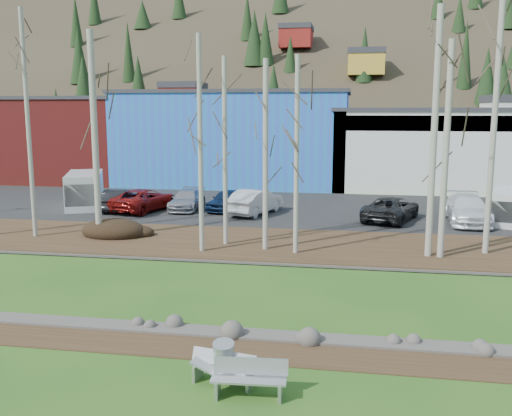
% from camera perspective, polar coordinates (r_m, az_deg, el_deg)
% --- Properties ---
extents(ground, '(200.00, 200.00, 0.00)m').
position_cam_1_polar(ground, '(15.03, -9.69, -16.54)').
color(ground, '#275118').
rests_on(ground, ground).
extents(dirt_strip, '(80.00, 1.80, 0.03)m').
position_cam_1_polar(dirt_strip, '(16.83, -7.27, -13.44)').
color(dirt_strip, '#382616').
rests_on(dirt_strip, ground).
extents(near_bank_rocks, '(80.00, 0.80, 0.50)m').
position_cam_1_polar(near_bank_rocks, '(17.72, -6.30, -12.25)').
color(near_bank_rocks, '#47423D').
rests_on(near_bank_rocks, ground).
extents(river, '(80.00, 8.00, 0.90)m').
position_cam_1_polar(river, '(21.45, -3.27, -8.23)').
color(river, '#121C33').
rests_on(river, ground).
extents(far_bank_rocks, '(80.00, 0.80, 0.46)m').
position_cam_1_polar(far_bank_rocks, '(25.30, -1.18, -5.41)').
color(far_bank_rocks, '#47423D').
rests_on(far_bank_rocks, ground).
extents(far_bank, '(80.00, 7.00, 0.15)m').
position_cam_1_polar(far_bank, '(28.33, 0.05, -3.59)').
color(far_bank, '#382616').
rests_on(far_bank, ground).
extents(parking_lot, '(80.00, 14.00, 0.14)m').
position_cam_1_polar(parking_lot, '(38.52, 2.67, -0.02)').
color(parking_lot, black).
rests_on(parking_lot, ground).
extents(building_brick, '(16.32, 12.24, 7.80)m').
position_cam_1_polar(building_brick, '(59.13, -19.38, 6.61)').
color(building_brick, maroon).
rests_on(building_brick, ground).
extents(building_blue, '(20.40, 12.24, 8.30)m').
position_cam_1_polar(building_blue, '(52.81, -1.92, 7.11)').
color(building_blue, blue).
rests_on(building_blue, ground).
extents(building_white, '(18.36, 12.24, 6.80)m').
position_cam_1_polar(building_white, '(52.27, 17.90, 5.80)').
color(building_white, silver).
rests_on(building_white, ground).
extents(hillside, '(160.00, 72.00, 35.00)m').
position_cam_1_polar(hillside, '(97.39, 7.22, 16.14)').
color(hillside, '#342B1E').
rests_on(hillside, ground).
extents(bench_intact, '(1.79, 0.66, 0.88)m').
position_cam_1_polar(bench_intact, '(13.89, -0.67, -16.68)').
color(bench_intact, '#B5B6BA').
rests_on(bench_intact, ground).
extents(bench_damaged, '(1.75, 0.84, 0.75)m').
position_cam_1_polar(bench_damaged, '(14.55, -3.24, -15.70)').
color(bench_damaged, '#B5B6BA').
rests_on(bench_damaged, ground).
extents(litter_bin, '(0.59, 0.59, 0.90)m').
position_cam_1_polar(litter_bin, '(14.66, -3.25, -15.18)').
color(litter_bin, '#B5B6BA').
rests_on(litter_bin, ground).
extents(seagull, '(0.44, 0.20, 0.31)m').
position_cam_1_polar(seagull, '(15.16, 1.26, -15.43)').
color(seagull, gold).
rests_on(seagull, ground).
extents(dirt_mound, '(3.38, 2.39, 0.66)m').
position_cam_1_polar(dirt_mound, '(30.65, -14.06, -2.08)').
color(dirt_mound, black).
rests_on(dirt_mound, far_bank).
extents(birch_1, '(0.22, 0.22, 11.44)m').
position_cam_1_polar(birch_1, '(31.17, -21.83, 7.70)').
color(birch_1, '#B9B5A8').
rests_on(birch_1, far_bank).
extents(birch_2, '(0.32, 0.32, 10.33)m').
position_cam_1_polar(birch_2, '(29.76, -15.82, 6.89)').
color(birch_2, '#B9B5A8').
rests_on(birch_2, far_bank).
extents(birch_3, '(0.22, 0.22, 9.80)m').
position_cam_1_polar(birch_3, '(26.01, -5.60, 6.26)').
color(birch_3, '#B9B5A8').
rests_on(birch_3, far_bank).
extents(birch_4, '(0.25, 0.25, 8.75)m').
position_cam_1_polar(birch_4, '(26.30, 0.96, 5.20)').
color(birch_4, '#B9B5A8').
rests_on(birch_4, far_bank).
extents(birch_5, '(0.22, 0.22, 8.96)m').
position_cam_1_polar(birch_5, '(27.35, -3.13, 5.58)').
color(birch_5, '#B9B5A8').
rests_on(birch_5, far_bank).
extents(birch_6, '(0.22, 0.22, 8.86)m').
position_cam_1_polar(birch_6, '(25.62, 4.08, 5.17)').
color(birch_6, '#B9B5A8').
rests_on(birch_6, far_bank).
extents(birch_7, '(0.29, 0.29, 10.85)m').
position_cam_1_polar(birch_7, '(26.11, 17.38, 7.04)').
color(birch_7, '#B9B5A8').
rests_on(birch_7, far_bank).
extents(birch_8, '(0.28, 0.28, 9.42)m').
position_cam_1_polar(birch_8, '(26.11, 18.46, 5.41)').
color(birch_8, '#B9B5A8').
rests_on(birch_8, far_bank).
extents(birch_9, '(0.26, 0.26, 12.36)m').
position_cam_1_polar(birch_9, '(27.51, 22.75, 8.42)').
color(birch_9, '#B9B5A8').
rests_on(birch_9, far_bank).
extents(car_0, '(1.75, 4.26, 1.37)m').
position_cam_1_polar(car_0, '(38.33, -13.56, 0.81)').
color(car_0, black).
rests_on(car_0, parking_lot).
extents(car_1, '(3.64, 5.63, 1.44)m').
position_cam_1_polar(car_1, '(37.76, -11.11, 0.82)').
color(car_1, maroon).
rests_on(car_1, parking_lot).
extents(car_2, '(1.98, 4.48, 1.28)m').
position_cam_1_polar(car_2, '(37.79, -6.91, 0.82)').
color(car_2, '#93959B').
rests_on(car_2, parking_lot).
extents(car_3, '(2.49, 4.24, 1.36)m').
position_cam_1_polar(car_3, '(37.21, -2.88, 0.80)').
color(car_3, '#102243').
rests_on(car_3, parking_lot).
extents(car_4, '(3.11, 5.11, 1.59)m').
position_cam_1_polar(car_4, '(35.85, -0.08, 0.65)').
color(car_4, silver).
rests_on(car_4, parking_lot).
extents(car_5, '(3.97, 5.68, 1.44)m').
position_cam_1_polar(car_5, '(34.71, 13.35, -0.04)').
color(car_5, '#242527').
rests_on(car_5, parking_lot).
extents(car_6, '(2.42, 5.56, 1.59)m').
position_cam_1_polar(car_6, '(35.27, 20.38, -0.12)').
color(car_6, white).
rests_on(car_6, parking_lot).
extents(van_white, '(3.03, 4.70, 1.91)m').
position_cam_1_polar(van_white, '(36.00, 24.01, 0.09)').
color(van_white, white).
rests_on(van_white, parking_lot).
extents(van_grey, '(3.99, 5.68, 2.29)m').
position_cam_1_polar(van_grey, '(40.03, -16.77, 1.71)').
color(van_grey, silver).
rests_on(van_grey, parking_lot).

